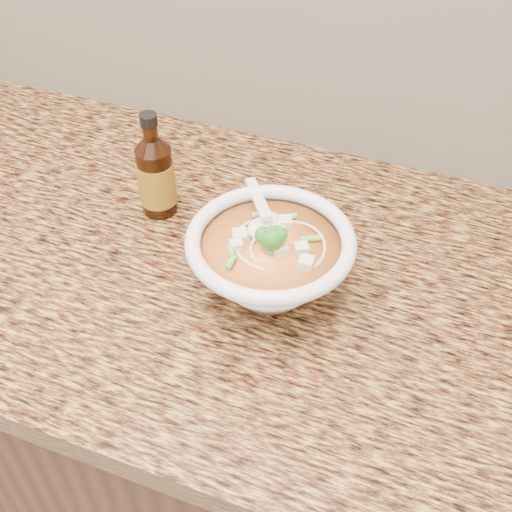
% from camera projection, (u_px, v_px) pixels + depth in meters
% --- Properties ---
extents(cabinet, '(4.00, 0.65, 0.86)m').
position_uv_depth(cabinet, '(173.00, 406.00, 1.29)').
color(cabinet, black).
rests_on(cabinet, ground).
extents(counter_slab, '(4.00, 0.68, 0.04)m').
position_uv_depth(counter_slab, '(146.00, 242.00, 0.98)').
color(counter_slab, '#AA8E3E').
rests_on(counter_slab, cabinet).
extents(soup_bowl, '(0.22, 0.23, 0.12)m').
position_uv_depth(soup_bowl, '(270.00, 262.00, 0.84)').
color(soup_bowl, white).
rests_on(soup_bowl, counter_slab).
extents(hot_sauce_bottle, '(0.06, 0.06, 0.17)m').
position_uv_depth(hot_sauce_bottle, '(156.00, 176.00, 0.96)').
color(hot_sauce_bottle, '#351607').
rests_on(hot_sauce_bottle, counter_slab).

